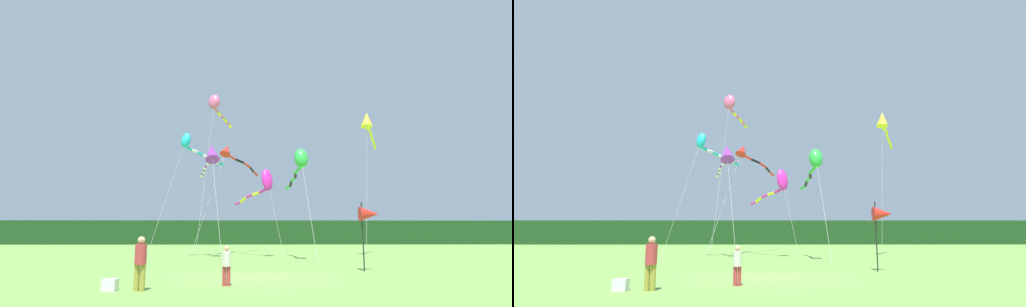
% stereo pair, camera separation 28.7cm
% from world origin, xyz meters
% --- Properties ---
extents(ground_plane, '(120.00, 120.00, 0.00)m').
position_xyz_m(ground_plane, '(0.00, 0.00, 0.00)').
color(ground_plane, '#6B9E42').
extents(distant_treeline, '(108.00, 2.60, 3.44)m').
position_xyz_m(distant_treeline, '(0.00, 45.00, 1.72)').
color(distant_treeline, '#193D19').
rests_on(distant_treeline, ground).
extents(person_adult, '(0.37, 0.37, 1.68)m').
position_xyz_m(person_adult, '(-3.86, -3.82, 0.94)').
color(person_adult, olive).
rests_on(person_adult, ground).
extents(person_child, '(0.30, 0.30, 1.35)m').
position_xyz_m(person_child, '(-1.20, -2.61, 0.75)').
color(person_child, '#B23338').
rests_on(person_child, ground).
extents(cooler_box, '(0.42, 0.43, 0.37)m').
position_xyz_m(cooler_box, '(-4.79, -3.76, 0.18)').
color(cooler_box, silver).
rests_on(cooler_box, ground).
extents(banner_flag_pole, '(0.90, 0.70, 3.24)m').
position_xyz_m(banner_flag_pole, '(5.35, 2.55, 2.63)').
color(banner_flag_pole, black).
rests_on(banner_flag_pole, ground).
extents(kite_yellow, '(2.95, 5.81, 11.16)m').
position_xyz_m(kite_yellow, '(8.99, 14.11, 10.30)').
color(kite_yellow, '#B2B2B2').
rests_on(kite_yellow, ground).
extents(kite_purple, '(2.29, 7.45, 8.35)m').
position_xyz_m(kite_purple, '(-3.13, 12.29, 7.40)').
color(kite_purple, '#B2B2B2').
rests_on(kite_purple, ground).
extents(kite_magenta, '(3.63, 5.85, 6.47)m').
position_xyz_m(kite_magenta, '(0.74, 13.39, 5.40)').
color(kite_magenta, '#B2B2B2').
rests_on(kite_magenta, ground).
extents(kite_cyan, '(4.72, 5.59, 9.16)m').
position_xyz_m(kite_cyan, '(-4.78, 13.16, 8.28)').
color(kite_cyan, '#B2B2B2').
rests_on(kite_cyan, ground).
extents(kite_rainbow, '(2.16, 5.82, 12.48)m').
position_xyz_m(kite_rainbow, '(-3.02, 14.01, 11.66)').
color(kite_rainbow, '#B2B2B2').
rests_on(kite_rainbow, ground).
extents(kite_green, '(1.15, 8.58, 7.35)m').
position_xyz_m(kite_green, '(3.01, 9.87, 6.38)').
color(kite_green, '#B2B2B2').
rests_on(kite_green, ground).
extents(kite_red, '(5.20, 9.21, 9.41)m').
position_xyz_m(kite_red, '(-1.97, 18.20, 8.54)').
color(kite_red, '#B2B2B2').
rests_on(kite_red, ground).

